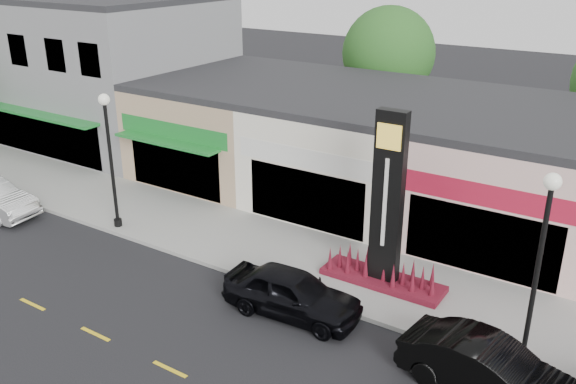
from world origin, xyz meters
name	(u,v)px	position (x,y,z in m)	size (l,w,h in m)	color
ground	(237,318)	(0.00, 0.00, 0.00)	(120.00, 120.00, 0.00)	black
sidewalk	(309,260)	(0.00, 4.35, 0.07)	(52.00, 4.30, 0.15)	gray
curb	(275,286)	(0.00, 2.10, 0.07)	(52.00, 0.20, 0.15)	gray
building_grey_2story	(109,69)	(-18.00, 11.48, 4.14)	(12.00, 10.95, 8.30)	slate
shop_beige	(240,122)	(-8.50, 11.46, 2.40)	(7.00, 10.85, 4.80)	tan
shop_cream	(362,144)	(-1.50, 11.47, 2.40)	(7.00, 10.01, 4.80)	silver
shop_pink_w	(520,173)	(5.50, 11.47, 2.40)	(7.00, 10.01, 4.80)	beige
tree_rear_west	(388,53)	(-4.00, 19.50, 5.22)	(5.20, 5.20, 7.83)	#382619
lamp_west_near	(110,148)	(-8.00, 2.50, 3.48)	(0.44, 0.44, 5.47)	black
lamp_east_near	(541,252)	(8.00, 2.50, 3.48)	(0.44, 0.44, 5.47)	black
pylon_sign	(386,226)	(3.00, 4.20, 2.27)	(4.20, 1.30, 6.00)	#560E1D
car_black_sedan	(292,293)	(1.33, 1.12, 0.76)	(4.43, 1.78, 1.51)	black
car_black_conv	(489,370)	(7.53, 0.71, 0.76)	(4.61, 1.61, 1.52)	black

